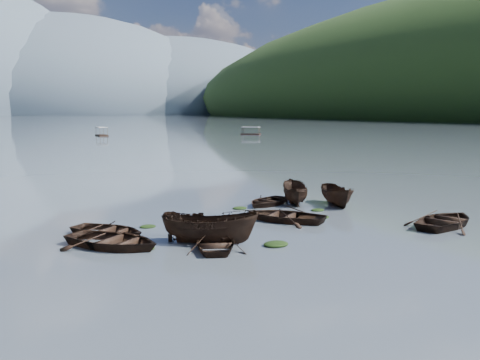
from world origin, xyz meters
name	(u,v)px	position (x,y,z in m)	size (l,w,h in m)	color
ground_plane	(362,254)	(0.00, 0.00, 0.00)	(2400.00, 2400.00, 0.00)	#4D5660
haze_mtn_c	(64,114)	(140.00, 900.00, 0.00)	(520.00, 520.00, 260.00)	#475666
haze_mtn_d	(168,114)	(320.00, 900.00, 0.00)	(520.00, 520.00, 220.00)	#475666
rowboat_0	(113,247)	(-9.77, 6.47, 0.00)	(3.59, 5.03, 1.04)	black
rowboat_1	(216,247)	(-5.44, 4.15, 0.00)	(2.86, 4.00, 0.83)	black
rowboat_2	(210,243)	(-5.36, 5.00, 0.00)	(1.83, 4.86, 1.88)	black
rowboat_3	(284,221)	(0.81, 7.88, 0.00)	(3.47, 4.85, 1.01)	black
rowboat_4	(446,226)	(8.11, 2.38, 0.00)	(3.55, 4.98, 1.03)	black
rowboat_5	(337,206)	(6.72, 10.45, 0.00)	(1.61, 4.29, 1.66)	black
rowboat_6	(108,235)	(-9.35, 9.08, 0.00)	(3.03, 4.24, 0.88)	black
rowboat_7	(267,205)	(2.67, 12.98, 0.00)	(2.94, 4.12, 0.85)	black
rowboat_8	(294,203)	(4.70, 12.68, 0.00)	(1.64, 4.35, 1.68)	black
weed_clump_0	(144,250)	(-8.63, 5.34, 0.00)	(1.10, 0.90, 0.24)	black
weed_clump_1	(193,236)	(-5.54, 6.72, 0.00)	(0.99, 0.79, 0.22)	black
weed_clump_2	(276,246)	(-2.74, 3.06, 0.00)	(1.27, 1.01, 0.27)	black
weed_clump_3	(318,211)	(4.42, 9.53, 0.00)	(0.90, 0.76, 0.20)	black
weed_clump_4	(321,218)	(3.22, 7.52, 0.00)	(1.04, 0.82, 0.21)	black
weed_clump_5	(148,227)	(-6.94, 9.90, 0.00)	(0.92, 0.74, 0.19)	black
weed_clump_6	(240,209)	(0.24, 12.49, 0.00)	(0.98, 0.82, 0.20)	black
weed_clump_7	(340,196)	(9.41, 13.58, 0.00)	(1.14, 0.92, 0.25)	black
pontoon_centre	(102,136)	(16.11, 117.99, 0.00)	(2.30, 5.51, 2.11)	black
pontoon_right	(251,135)	(52.92, 106.43, 0.00)	(2.13, 5.12, 1.96)	black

